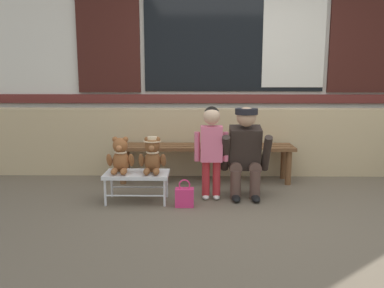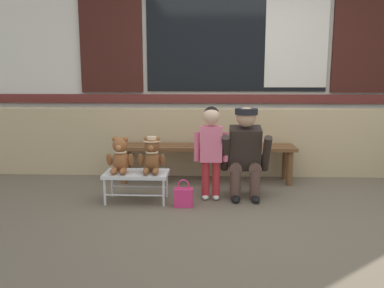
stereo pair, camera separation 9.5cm
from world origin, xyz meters
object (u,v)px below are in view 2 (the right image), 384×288
Objects in this scene: teddy_bear_with_hat at (152,156)px; handbag_on_ground at (184,197)px; small_display_bench at (136,175)px; teddy_bear_plain at (120,156)px; adult_crouching at (246,152)px; wooden_bench_long at (206,151)px; child_standing at (211,143)px.

handbag_on_ground is (0.33, -0.15, -0.38)m from teddy_bear_with_hat.
small_display_bench is 0.25m from teddy_bear_plain.
adult_crouching reaches higher than teddy_bear_with_hat.
handbag_on_ground is at bearing -102.81° from wooden_bench_long.
teddy_bear_plain is at bearing -172.10° from adult_crouching.
small_display_bench is 1.76× the size of teddy_bear_plain.
adult_crouching is (0.41, -0.62, 0.11)m from wooden_bench_long.
teddy_bear_plain is 1.29m from adult_crouching.
teddy_bear_with_hat is 0.97m from adult_crouching.
small_display_bench is 1.76× the size of teddy_bear_with_hat.
teddy_bear_with_hat is (0.16, 0.00, 0.21)m from small_display_bench.
teddy_bear_with_hat is 0.38× the size of adult_crouching.
wooden_bench_long is 5.78× the size of teddy_bear_with_hat.
small_display_bench is 0.67× the size of child_standing.
child_standing is at bearing 9.09° from teddy_bear_with_hat.
teddy_bear_with_hat is (0.32, 0.00, 0.01)m from teddy_bear_plain.
teddy_bear_with_hat is 0.38× the size of child_standing.
wooden_bench_long is 2.19× the size of child_standing.
child_standing is (0.75, 0.10, 0.33)m from small_display_bench.
wooden_bench_long is 0.75m from adult_crouching.
small_display_bench is 2.35× the size of handbag_on_ground.
handbag_on_ground is (0.65, -0.15, -0.37)m from teddy_bear_plain.
teddy_bear_with_hat is at bearing -124.25° from wooden_bench_long.
wooden_bench_long is at bearing 77.19° from handbag_on_ground.
child_standing is 0.62m from handbag_on_ground.
teddy_bear_plain is 0.32m from teddy_bear_with_hat.
teddy_bear_with_hat reaches higher than small_display_bench.
wooden_bench_long is at bearing 55.75° from teddy_bear_with_hat.
teddy_bear_plain is at bearing -179.87° from teddy_bear_with_hat.
adult_crouching is at bearing 9.09° from small_display_bench.
adult_crouching is (0.36, 0.08, -0.11)m from child_standing.
child_standing is (0.91, 0.10, 0.13)m from teddy_bear_plain.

